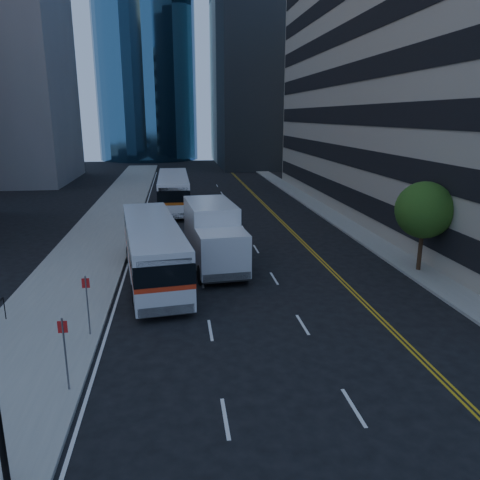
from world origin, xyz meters
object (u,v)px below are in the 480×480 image
Objects in this scene: street_tree at (424,210)px; bus_front at (153,248)px; bus_rear at (174,191)px; box_truck at (214,234)px.

bus_front is at bearing 176.27° from street_tree.
bus_rear reaches higher than bus_front.
bus_front is 20.11m from bus_rear.
box_truck is (3.49, 1.75, 0.23)m from bus_front.
bus_front is 0.98× the size of bus_rear.
bus_front is 3.91m from box_truck.
street_tree reaches higher than box_truck.
bus_front is at bearing -158.54° from box_truck.
bus_rear is at bearing 79.36° from bus_front.
box_truck is (2.38, -18.33, 0.17)m from bus_rear.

